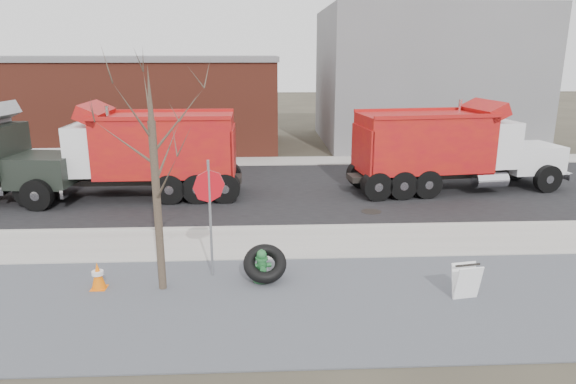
{
  "coord_description": "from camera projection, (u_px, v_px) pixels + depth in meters",
  "views": [
    {
      "loc": [
        -0.77,
        -13.89,
        5.44
      ],
      "look_at": [
        -0.05,
        0.91,
        1.4
      ],
      "focal_mm": 32.0,
      "sensor_mm": 36.0,
      "label": 1
    }
  ],
  "objects": [
    {
      "name": "far_sidewalk",
      "position": [
        279.0,
        161.0,
        26.41
      ],
      "size": [
        60.0,
        2.0,
        0.06
      ],
      "primitive_type": "cube",
      "color": "#9E9B93",
      "rests_on": "ground"
    },
    {
      "name": "road",
      "position": [
        283.0,
        190.0,
        20.92
      ],
      "size": [
        60.0,
        9.4,
        0.02
      ],
      "primitive_type": "cube",
      "color": "black",
      "rests_on": "ground"
    },
    {
      "name": "dump_truck_red_b",
      "position": [
        137.0,
        151.0,
        19.48
      ],
      "size": [
        8.55,
        2.62,
        3.6
      ],
      "rotation": [
        0.0,
        0.0,
        3.16
      ],
      "color": "black",
      "rests_on": "ground"
    },
    {
      "name": "building_grey",
      "position": [
        421.0,
        77.0,
        31.57
      ],
      "size": [
        12.0,
        10.0,
        8.0
      ],
      "color": "slate",
      "rests_on": "ground"
    },
    {
      "name": "building_brick",
      "position": [
        106.0,
        102.0,
        30.07
      ],
      "size": [
        20.2,
        8.2,
        5.3
      ],
      "color": "maroon",
      "rests_on": "ground"
    },
    {
      "name": "sidewalk",
      "position": [
        291.0,
        243.0,
        15.09
      ],
      "size": [
        60.0,
        2.5,
        0.06
      ],
      "primitive_type": "cube",
      "color": "#9E9B93",
      "rests_on": "ground"
    },
    {
      "name": "fire_hydrant",
      "position": [
        262.0,
        267.0,
        12.5
      ],
      "size": [
        0.48,
        0.46,
        0.84
      ],
      "rotation": [
        0.0,
        0.0,
        0.14
      ],
      "color": "#2B7139",
      "rests_on": "ground"
    },
    {
      "name": "curb",
      "position": [
        289.0,
        227.0,
        16.33
      ],
      "size": [
        60.0,
        0.15,
        0.11
      ],
      "primitive_type": "cube",
      "color": "#9E9B93",
      "rests_on": "ground"
    },
    {
      "name": "dump_truck_red_a",
      "position": [
        449.0,
        146.0,
        20.52
      ],
      "size": [
        8.91,
        3.43,
        3.56
      ],
      "rotation": [
        0.0,
        0.0,
        0.13
      ],
      "color": "black",
      "rests_on": "ground"
    },
    {
      "name": "stop_sign",
      "position": [
        210.0,
        199.0,
        12.38
      ],
      "size": [
        0.73,
        0.39,
        2.98
      ],
      "rotation": [
        0.0,
        0.0,
        0.08
      ],
      "color": "gray",
      "rests_on": "ground"
    },
    {
      "name": "truck_tire",
      "position": [
        265.0,
        263.0,
        12.5
      ],
      "size": [
        1.09,
        1.04,
        0.89
      ],
      "color": "black",
      "rests_on": "ground"
    },
    {
      "name": "bare_tree",
      "position": [
        154.0,
        153.0,
        11.33
      ],
      "size": [
        3.2,
        3.2,
        5.2
      ],
      "color": "#382D23",
      "rests_on": "ground"
    },
    {
      "name": "gravel_verge",
      "position": [
        300.0,
        303.0,
        11.48
      ],
      "size": [
        60.0,
        5.0,
        0.03
      ],
      "primitive_type": "cube",
      "color": "slate",
      "rests_on": "ground"
    },
    {
      "name": "ground",
      "position": [
        291.0,
        247.0,
        14.85
      ],
      "size": [
        120.0,
        120.0,
        0.0
      ],
      "primitive_type": "plane",
      "color": "#383328",
      "rests_on": "ground"
    },
    {
      "name": "traffic_cone_near",
      "position": [
        98.0,
        276.0,
        12.09
      ],
      "size": [
        0.36,
        0.36,
        0.69
      ],
      "color": "orange",
      "rests_on": "ground"
    },
    {
      "name": "sandwich_board",
      "position": [
        466.0,
        281.0,
        11.58
      ],
      "size": [
        0.65,
        0.47,
        0.83
      ],
      "rotation": [
        0.0,
        0.0,
        0.17
      ],
      "color": "white",
      "rests_on": "ground"
    }
  ]
}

